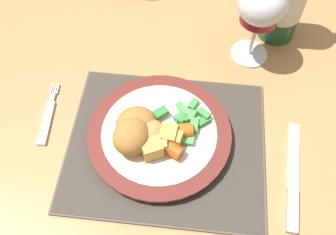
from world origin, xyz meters
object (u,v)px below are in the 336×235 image
fork (48,118)px  table_knife (293,184)px  dining_table (202,106)px  dinner_plate (159,134)px  wine_glass (262,6)px

fork → table_knife: (0.42, -0.08, 0.00)m
fork → dining_table: bearing=23.6°
dining_table → fork: size_ratio=8.81×
dining_table → dinner_plate: 0.19m
dining_table → table_knife: 0.26m
dinner_plate → wine_glass: 0.28m
fork → wine_glass: 0.42m
wine_glass → dining_table: bearing=-139.2°
dining_table → wine_glass: wine_glass is taller
fork → wine_glass: size_ratio=0.77×
dining_table → wine_glass: (0.08, 0.07, 0.21)m
fork → table_knife: size_ratio=0.67×
fork → wine_glass: wine_glass is taller
dinner_plate → fork: size_ratio=1.84×
table_knife → wine_glass: size_ratio=1.14×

